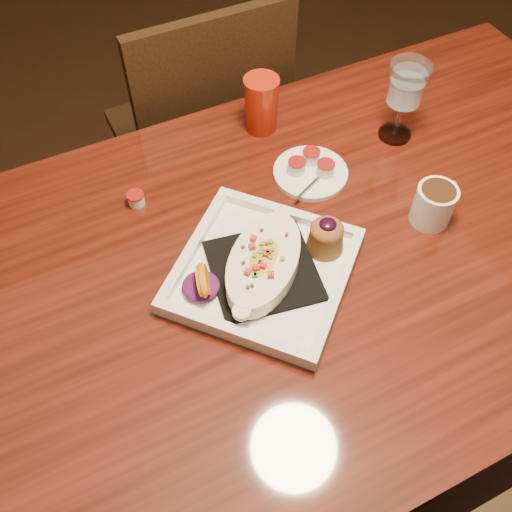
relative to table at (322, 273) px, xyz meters
name	(u,v)px	position (x,y,z in m)	size (l,w,h in m)	color
floor	(301,402)	(0.00, 0.00, -0.65)	(7.00, 7.00, 0.00)	black
table	(322,273)	(0.00, 0.00, 0.00)	(1.50, 0.90, 0.75)	maroon
chair_far	(203,137)	(0.00, 0.63, -0.15)	(0.42, 0.42, 0.93)	black
plate	(269,264)	(-0.13, -0.01, 0.12)	(0.41, 0.41, 0.08)	white
coffee_mug	(435,203)	(0.21, -0.03, 0.14)	(0.10, 0.08, 0.08)	white
goblet	(406,88)	(0.28, 0.19, 0.22)	(0.08, 0.08, 0.17)	silver
saucer	(311,171)	(0.06, 0.17, 0.11)	(0.15, 0.15, 0.10)	white
creamer_loose	(136,199)	(-0.28, 0.25, 0.11)	(0.03, 0.03, 0.03)	white
red_tumbler	(261,105)	(0.03, 0.34, 0.16)	(0.07, 0.07, 0.12)	red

